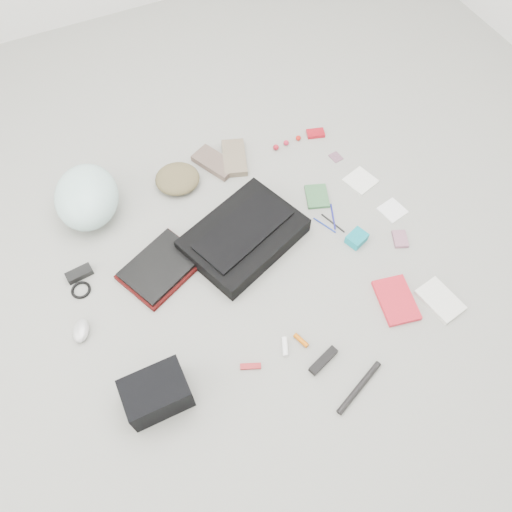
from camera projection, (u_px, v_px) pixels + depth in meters
name	position (u px, v px, depth m)	size (l,w,h in m)	color
ground_plane	(256.00, 262.00, 2.16)	(4.00, 4.00, 0.00)	gray
messenger_bag	(244.00, 236.00, 2.18)	(0.49, 0.35, 0.08)	black
bag_flap	(243.00, 230.00, 2.14)	(0.43, 0.20, 0.01)	black
laptop_sleeve	(161.00, 268.00, 2.13)	(0.32, 0.24, 0.02)	#440A0A
laptop	(161.00, 266.00, 2.11)	(0.30, 0.22, 0.02)	black
bike_helmet	(87.00, 197.00, 2.21)	(0.28, 0.35, 0.21)	silver
beanie	(177.00, 179.00, 2.35)	(0.21, 0.20, 0.07)	brown
mitten_left	(215.00, 162.00, 2.43)	(0.11, 0.22, 0.03)	brown
mitten_right	(234.00, 158.00, 2.45)	(0.11, 0.22, 0.03)	#7C6C55
power_brick	(79.00, 274.00, 2.11)	(0.11, 0.05, 0.03)	black
cable_coil	(81.00, 290.00, 2.08)	(0.08, 0.08, 0.01)	black
mouse	(81.00, 331.00, 1.97)	(0.06, 0.10, 0.04)	#B6B6B6
camera_bag	(157.00, 393.00, 1.79)	(0.23, 0.16, 0.15)	black
multitool	(251.00, 366.00, 1.91)	(0.08, 0.02, 0.01)	maroon
toiletry_tube_white	(285.00, 347.00, 1.95)	(0.02, 0.02, 0.08)	white
toiletry_tube_orange	(301.00, 340.00, 1.96)	(0.02, 0.02, 0.07)	#C55B07
u_lock	(323.00, 360.00, 1.91)	(0.13, 0.03, 0.03)	black
bike_pump	(359.00, 387.00, 1.86)	(0.02, 0.02, 0.25)	black
book_red	(396.00, 300.00, 2.05)	(0.14, 0.21, 0.02)	red
book_white	(440.00, 300.00, 2.05)	(0.12, 0.18, 0.02)	silver
notepad	(317.00, 196.00, 2.34)	(0.10, 0.13, 0.02)	#34633A
pen_blue	(325.00, 225.00, 2.25)	(0.01, 0.01, 0.12)	#142A96
pen_black	(333.00, 223.00, 2.26)	(0.01, 0.01, 0.14)	black
pen_navy	(333.00, 217.00, 2.28)	(0.01, 0.01, 0.14)	navy
accordion_wallet	(357.00, 238.00, 2.20)	(0.09, 0.07, 0.04)	#0E8D9D
card_deck	(400.00, 239.00, 2.21)	(0.06, 0.09, 0.02)	#9C6378
napkin_top	(361.00, 181.00, 2.39)	(0.13, 0.13, 0.01)	white
napkin_bottom	(392.00, 210.00, 2.30)	(0.11, 0.11, 0.01)	white
lollipop_a	(276.00, 147.00, 2.49)	(0.03, 0.03, 0.03)	maroon
lollipop_b	(286.00, 143.00, 2.50)	(0.03, 0.03, 0.03)	#AF1931
lollipop_c	(298.00, 138.00, 2.52)	(0.03, 0.03, 0.03)	red
altoids_tin	(316.00, 133.00, 2.54)	(0.09, 0.06, 0.02)	#B2111E
stamp_sheet	(336.00, 157.00, 2.47)	(0.05, 0.06, 0.00)	#7C5164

